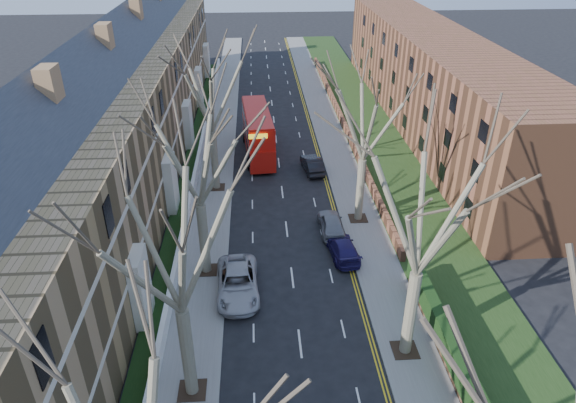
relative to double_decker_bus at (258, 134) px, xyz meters
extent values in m
cube|color=slate|center=(-4.06, 3.81, -2.10)|extent=(3.00, 102.00, 0.12)
cube|color=slate|center=(7.94, 3.81, -2.10)|extent=(3.00, 102.00, 0.12)
cube|color=olive|center=(-11.86, -4.19, 2.84)|extent=(9.00, 78.00, 10.00)
cube|color=#2C2F36|center=(-11.86, -4.19, 8.84)|extent=(4.67, 78.00, 4.67)
cube|color=silver|center=(-7.41, -4.19, 1.34)|extent=(0.12, 78.00, 0.35)
cube|color=silver|center=(-7.41, -4.19, 4.84)|extent=(0.12, 78.00, 0.35)
cube|color=brown|center=(19.44, 7.81, 2.84)|extent=(8.00, 54.00, 10.00)
cube|color=brown|center=(9.64, 7.81, -1.59)|extent=(0.35, 54.00, 0.90)
cube|color=white|center=(-5.71, -4.19, -1.54)|extent=(0.30, 78.00, 1.00)
cube|color=#1B3212|center=(12.44, 3.81, -2.01)|extent=(6.00, 102.00, 0.06)
cylinder|color=brown|center=(-3.76, -29.19, 0.59)|extent=(0.64, 0.64, 5.25)
cube|color=#2D2116|center=(-3.76, -29.19, -2.02)|extent=(1.40, 1.40, 0.05)
cylinder|color=brown|center=(-3.76, -19.19, 0.50)|extent=(0.64, 0.64, 5.07)
cube|color=#2D2116|center=(-3.76, -19.19, -2.02)|extent=(1.40, 1.40, 0.05)
cylinder|color=brown|center=(-3.76, -7.19, 0.59)|extent=(0.60, 0.60, 5.25)
cube|color=#2D2116|center=(-3.76, -7.19, -2.02)|extent=(1.40, 1.40, 0.05)
cylinder|color=brown|center=(7.64, -27.19, 0.59)|extent=(0.64, 0.64, 5.25)
cube|color=#2D2116|center=(7.64, -27.19, -2.02)|extent=(1.40, 1.40, 0.05)
cylinder|color=brown|center=(7.64, -13.19, 0.50)|extent=(0.60, 0.60, 5.07)
cube|color=#2D2116|center=(7.64, -13.19, -2.02)|extent=(1.40, 1.40, 0.05)
cube|color=#B8140D|center=(0.00, 0.00, -0.76)|extent=(3.15, 10.63, 2.10)
cube|color=#B8140D|center=(0.00, 0.00, 1.24)|extent=(3.11, 10.10, 1.90)
cube|color=black|center=(0.00, 0.00, -0.33)|extent=(3.11, 9.79, 0.86)
cube|color=black|center=(0.00, 0.00, 1.33)|extent=(3.09, 9.58, 0.86)
imported|color=#AAAAAF|center=(-1.61, -21.51, -1.38)|extent=(2.82, 5.72, 1.56)
imported|color=#1F1750|center=(5.64, -17.89, -1.52)|extent=(2.26, 4.60, 1.29)
imported|color=gray|center=(5.27, -14.82, -1.42)|extent=(1.80, 4.35, 1.47)
imported|color=black|center=(4.96, -4.25, -1.45)|extent=(2.03, 4.46, 1.42)
camera|label=1|loc=(-0.12, -47.29, 18.93)|focal=32.00mm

